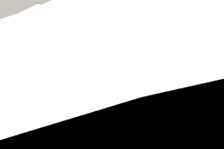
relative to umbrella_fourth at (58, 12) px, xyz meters
The scene contains 9 objects.
umbrella_fourth is the anchor object (origin of this frame).
lounger_fourth_shoreside 2.39m from the umbrella_fourth, 58.56° to the left, with size 1.54×0.74×0.57m.
lounger_fourth_inland 2.48m from the umbrella_fourth, 51.76° to the right, with size 1.62×0.82×0.62m.
umbrella_fifth 3.74m from the umbrella_fourth, 87.70° to the left, with size 2.20×2.20×2.97m.
lounger_fifth_shoreside 5.33m from the umbrella_fourth, 77.40° to the left, with size 1.56×0.62×0.64m.
lounger_fifth_inland 3.45m from the umbrella_fourth, 64.24° to the left, with size 1.61×0.90×0.60m.
umbrella_farthest 8.00m from the umbrella_fourth, 90.67° to the left, with size 2.52×2.52×2.54m.
lounger_farthest_shoreside 9.47m from the umbrella_fourth, 87.62° to the left, with size 1.33×0.83×0.58m.
lounger_farthest_inland 7.07m from the umbrella_fourth, 84.43° to the left, with size 1.41×0.70×0.49m.
Camera 1 is at (-1.39, 8.13, 2.01)m, focal length 38.66 mm.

